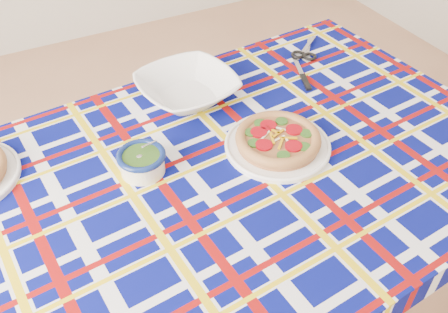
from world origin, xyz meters
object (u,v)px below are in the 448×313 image
pesto_bowl (142,160)px  dining_table (223,192)px  serving_bowl (187,88)px  main_focaccia_plate (278,139)px

pesto_bowl → dining_table: bearing=-28.2°
dining_table → serving_bowl: (0.05, 0.33, 0.11)m
main_focaccia_plate → serving_bowl: bearing=109.9°
serving_bowl → dining_table: bearing=-99.2°
dining_table → main_focaccia_plate: 0.20m
dining_table → serving_bowl: size_ratio=5.76×
dining_table → pesto_bowl: (-0.17, 0.09, 0.11)m
main_focaccia_plate → dining_table: bearing=-174.4°
dining_table → main_focaccia_plate: (0.17, 0.02, 0.10)m
dining_table → main_focaccia_plate: size_ratio=5.65×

